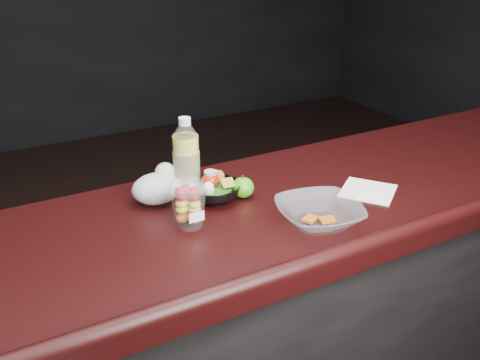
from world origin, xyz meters
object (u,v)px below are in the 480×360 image
at_px(snack_bowl, 213,190).
at_px(takeout_bowl, 319,214).
at_px(lemonade_bottle, 186,163).
at_px(fruit_cup, 189,202).
at_px(green_apple, 243,188).

relative_size(snack_bowl, takeout_bowl, 0.74).
height_order(lemonade_bottle, takeout_bowl, lemonade_bottle).
xyz_separation_m(fruit_cup, snack_bowl, (0.13, 0.11, -0.04)).
distance_m(snack_bowl, takeout_bowl, 0.34).
bearing_deg(lemonade_bottle, green_apple, -37.58).
bearing_deg(lemonade_bottle, takeout_bowl, -55.33).
xyz_separation_m(fruit_cup, green_apple, (0.22, 0.08, -0.04)).
height_order(fruit_cup, green_apple, fruit_cup).
xyz_separation_m(lemonade_bottle, snack_bowl, (0.05, -0.08, -0.07)).
distance_m(lemonade_bottle, snack_bowl, 0.12).
bearing_deg(fruit_cup, snack_bowl, 40.70).
height_order(lemonade_bottle, green_apple, lemonade_bottle).
distance_m(fruit_cup, takeout_bowl, 0.37).
bearing_deg(green_apple, snack_bowl, 160.84).
height_order(lemonade_bottle, snack_bowl, lemonade_bottle).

